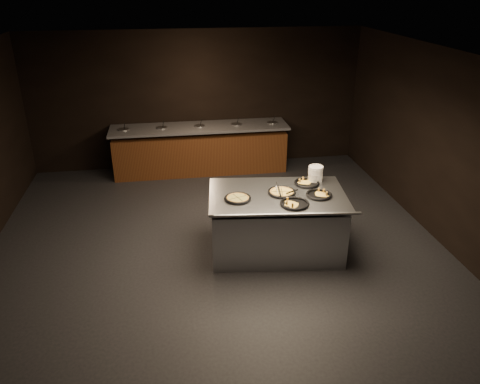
{
  "coord_description": "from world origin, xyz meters",
  "views": [
    {
      "loc": [
        -0.64,
        -5.85,
        3.86
      ],
      "look_at": [
        0.33,
        0.3,
        0.97
      ],
      "focal_mm": 35.0,
      "sensor_mm": 36.0,
      "label": 1
    }
  ],
  "objects_px": {
    "serving_counter": "(276,224)",
    "plate_stack": "(316,174)",
    "pan_veggie_whole": "(238,198)",
    "pan_cheese_whole": "(282,192)"
  },
  "relations": [
    {
      "from": "serving_counter",
      "to": "pan_veggie_whole",
      "type": "distance_m",
      "value": 0.8
    },
    {
      "from": "serving_counter",
      "to": "plate_stack",
      "type": "xyz_separation_m",
      "value": [
        0.69,
        0.38,
        0.62
      ]
    },
    {
      "from": "serving_counter",
      "to": "pan_veggie_whole",
      "type": "relative_size",
      "value": 5.53
    },
    {
      "from": "plate_stack",
      "to": "pan_veggie_whole",
      "type": "bearing_deg",
      "value": -160.12
    },
    {
      "from": "serving_counter",
      "to": "plate_stack",
      "type": "relative_size",
      "value": 8.85
    },
    {
      "from": "pan_cheese_whole",
      "to": "serving_counter",
      "type": "bearing_deg",
      "value": -171.28
    },
    {
      "from": "serving_counter",
      "to": "plate_stack",
      "type": "distance_m",
      "value": 1.0
    },
    {
      "from": "plate_stack",
      "to": "pan_cheese_whole",
      "type": "distance_m",
      "value": 0.73
    },
    {
      "from": "plate_stack",
      "to": "pan_veggie_whole",
      "type": "height_order",
      "value": "plate_stack"
    },
    {
      "from": "plate_stack",
      "to": "pan_veggie_whole",
      "type": "xyz_separation_m",
      "value": [
        -1.29,
        -0.47,
        -0.1
      ]
    }
  ]
}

